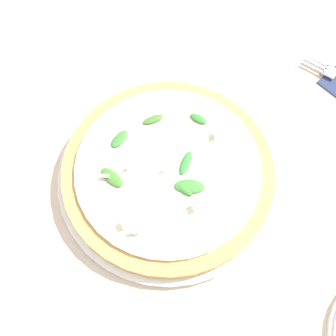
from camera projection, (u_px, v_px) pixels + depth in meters
The scene contains 2 objects.
ground_plane at pixel (153, 200), 0.63m from camera, with size 6.00×6.00×0.00m, color beige.
pizza_arugula_main at pixel (168, 171), 0.63m from camera, with size 0.36×0.36×0.05m.
Camera 1 is at (-0.21, 0.07, 0.59)m, focal length 42.00 mm.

